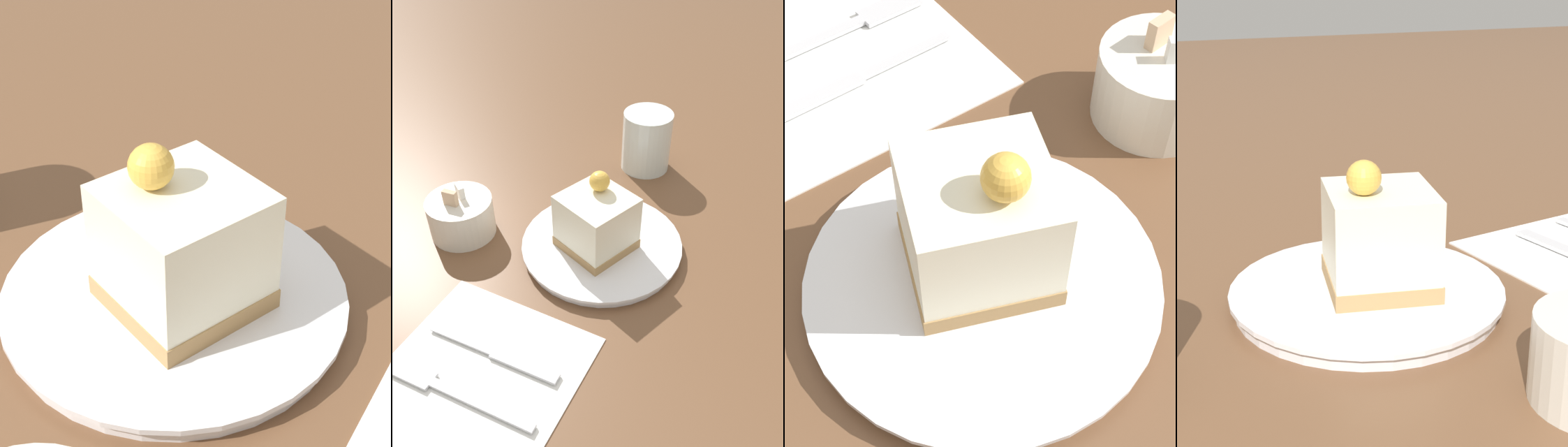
{
  "view_description": "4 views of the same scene",
  "coord_description": "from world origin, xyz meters",
  "views": [
    {
      "loc": [
        -0.28,
        0.27,
        0.33
      ],
      "look_at": [
        -0.05,
        0.01,
        0.07
      ],
      "focal_mm": 60.0,
      "sensor_mm": 36.0,
      "label": 1
    },
    {
      "loc": [
        -0.45,
        -0.28,
        0.48
      ],
      "look_at": [
        -0.05,
        0.03,
        0.05
      ],
      "focal_mm": 40.0,
      "sensor_mm": 36.0,
      "label": 2
    },
    {
      "loc": [
        0.19,
        -0.09,
        0.4
      ],
      "look_at": [
        -0.05,
        0.02,
        0.05
      ],
      "focal_mm": 60.0,
      "sensor_mm": 36.0,
      "label": 3
    },
    {
      "loc": [
        0.16,
        0.52,
        0.27
      ],
      "look_at": [
        -0.04,
        -0.0,
        0.06
      ],
      "focal_mm": 60.0,
      "sensor_mm": 36.0,
      "label": 4
    }
  ],
  "objects": [
    {
      "name": "ground_plane",
      "position": [
        0.0,
        0.0,
        0.0
      ],
      "size": [
        4.0,
        4.0,
        0.0
      ],
      "primitive_type": "plane",
      "color": "brown"
    },
    {
      "name": "cake_slice",
      "position": [
        -0.04,
        0.01,
        0.06
      ],
      "size": [
        0.1,
        0.1,
        0.11
      ],
      "rotation": [
        0.0,
        0.0,
        -0.18
      ],
      "color": "#AD8451",
      "rests_on": "plate"
    },
    {
      "name": "plate",
      "position": [
        -0.04,
        0.01,
        0.01
      ],
      "size": [
        0.22,
        0.22,
        0.01
      ],
      "color": "white",
      "rests_on": "ground_plane"
    }
  ]
}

